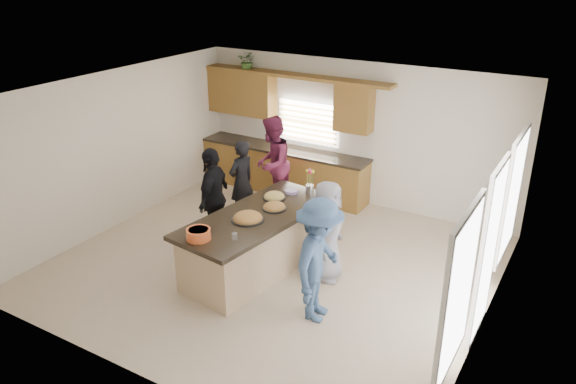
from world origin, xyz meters
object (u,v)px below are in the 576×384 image
Objects in this scene: island at (258,243)px; woman_left_back at (241,182)px; woman_left_mid at (272,164)px; woman_right_back at (319,261)px; salad_bowl at (199,234)px; woman_left_front at (214,197)px; woman_right_front at (327,231)px.

woman_left_back is at bearing 140.02° from island.
woman_left_mid is 3.65m from woman_right_back.
woman_left_back is 3.30m from woman_right_back.
salad_bowl is 1.72m from woman_right_back.
woman_left_back is at bearing 173.27° from woman_left_front.
salad_bowl is 0.20× the size of woman_left_front.
woman_left_mid reaches higher than woman_left_front.
woman_right_back is 1.05m from woman_right_front.
woman_left_mid reaches higher than woman_right_front.
woman_right_front is (2.13, -0.02, -0.08)m from woman_left_front.
salad_bowl is 0.22× the size of woman_left_back.
island is at bearing 58.18° from woman_left_front.
salad_bowl is at bearing 33.89° from woman_left_back.
woman_right_back reaches higher than woman_right_front.
woman_right_back is at bearing 64.91° from woman_left_back.
island is 1.22m from woman_left_front.
woman_left_back is (-0.97, 2.42, -0.26)m from salad_bowl.
woman_left_mid reaches higher than woman_left_back.
woman_right_back is at bearing -17.20° from island.
woman_left_front reaches higher than island.
woman_left_back is 0.98× the size of woman_right_front.
island is 1.79× the size of woman_right_front.
salad_bowl is at bearing 129.36° from woman_right_front.
island is at bearing 99.53° from woman_right_front.
woman_right_front is at bearing 75.26° from woman_left_front.
island is 1.61× the size of woman_right_back.
woman_left_front is at bearing 61.20° from woman_right_back.
woman_left_front reaches higher than woman_right_front.
woman_left_mid is (-0.77, 3.16, -0.11)m from salad_bowl.
island is 1.85m from woman_left_back.
woman_left_back is at bearing 45.80° from woman_right_back.
woman_right_back reaches higher than salad_bowl.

